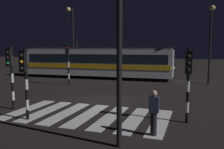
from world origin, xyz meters
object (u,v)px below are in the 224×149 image
(traffic_light_kerb_mid_left, at_px, (25,73))
(traffic_light_corner_near_right, at_px, (188,75))
(traffic_light_corner_near_left, at_px, (11,68))
(street_lamp_near_kerb, at_px, (117,4))
(street_lamp_trackside_left, at_px, (72,35))
(traffic_light_corner_far_left, at_px, (68,58))
(street_lamp_trackside_right, at_px, (211,35))
(pedestrian_waiting_at_kerb, at_px, (154,113))
(tram, at_px, (97,62))

(traffic_light_kerb_mid_left, distance_m, traffic_light_corner_near_right, 7.10)
(traffic_light_corner_near_left, xyz_separation_m, street_lamp_near_kerb, (6.70, -3.29, 2.36))
(street_lamp_trackside_left, bearing_deg, traffic_light_kerb_mid_left, -71.69)
(street_lamp_trackside_left, bearing_deg, traffic_light_corner_far_left, -68.41)
(traffic_light_kerb_mid_left, xyz_separation_m, street_lamp_near_kerb, (4.77, -1.86, 2.43))
(traffic_light_corner_far_left, height_order, street_lamp_trackside_right, street_lamp_trackside_right)
(traffic_light_corner_far_left, height_order, pedestrian_waiting_at_kerb, traffic_light_corner_far_left)
(traffic_light_corner_near_right, distance_m, traffic_light_corner_far_left, 12.94)
(traffic_light_corner_near_right, height_order, traffic_light_corner_far_left, traffic_light_corner_far_left)
(traffic_light_corner_near_left, xyz_separation_m, street_lamp_trackside_left, (-2.76, 12.73, 2.42))
(traffic_light_corner_far_left, xyz_separation_m, tram, (0.76, 5.24, -0.62))
(traffic_light_kerb_mid_left, xyz_separation_m, pedestrian_waiting_at_kerb, (5.73, -0.26, -1.26))
(traffic_light_corner_near_right, distance_m, traffic_light_corner_near_left, 8.84)
(street_lamp_trackside_right, bearing_deg, traffic_light_kerb_mid_left, -122.26)
(traffic_light_kerb_mid_left, bearing_deg, traffic_light_corner_near_left, 143.42)
(traffic_light_corner_near_right, xyz_separation_m, traffic_light_corner_near_left, (-8.84, -0.21, 0.08))
(street_lamp_near_kerb, relative_size, tram, 0.45)
(traffic_light_kerb_mid_left, bearing_deg, street_lamp_trackside_right, 57.74)
(street_lamp_trackside_right, relative_size, pedestrian_waiting_at_kerb, 3.97)
(traffic_light_corner_far_left, relative_size, street_lamp_near_kerb, 0.50)
(street_lamp_trackside_right, xyz_separation_m, pedestrian_waiting_at_kerb, (-3.05, -14.16, -3.47))
(traffic_light_kerb_mid_left, relative_size, street_lamp_near_kerb, 0.45)
(traffic_light_kerb_mid_left, relative_size, pedestrian_waiting_at_kerb, 1.90)
(traffic_light_corner_near_right, bearing_deg, traffic_light_corner_near_left, -178.65)
(traffic_light_corner_near_left, xyz_separation_m, pedestrian_waiting_at_kerb, (7.65, -1.69, -1.33))
(street_lamp_trackside_left, bearing_deg, traffic_light_corner_near_left, -77.78)
(traffic_light_corner_near_left, bearing_deg, street_lamp_trackside_left, 102.22)
(traffic_light_kerb_mid_left, xyz_separation_m, traffic_light_corner_near_right, (6.91, 1.64, -0.02))
(traffic_light_corner_near_left, distance_m, street_lamp_near_kerb, 7.83)
(traffic_light_kerb_mid_left, bearing_deg, pedestrian_waiting_at_kerb, -2.57)
(traffic_light_corner_far_left, height_order, street_lamp_near_kerb, street_lamp_near_kerb)
(traffic_light_corner_far_left, height_order, tram, tram)
(traffic_light_corner_near_left, bearing_deg, street_lamp_near_kerb, -26.15)
(traffic_light_kerb_mid_left, height_order, traffic_light_corner_near_right, traffic_light_kerb_mid_left)
(street_lamp_trackside_left, height_order, tram, street_lamp_trackside_left)
(street_lamp_near_kerb, height_order, street_lamp_trackside_left, street_lamp_trackside_left)
(street_lamp_near_kerb, bearing_deg, tram, 112.42)
(traffic_light_corner_near_left, height_order, street_lamp_trackside_left, street_lamp_trackside_left)
(street_lamp_trackside_right, bearing_deg, tram, 173.43)
(traffic_light_corner_near_right, height_order, street_lamp_trackside_right, street_lamp_trackside_right)
(street_lamp_trackside_right, bearing_deg, street_lamp_near_kerb, -104.25)
(traffic_light_corner_near_left, bearing_deg, traffic_light_corner_far_left, 97.28)
(traffic_light_corner_near_left, distance_m, pedestrian_waiting_at_kerb, 7.95)
(traffic_light_corner_near_right, bearing_deg, tram, 124.10)
(street_lamp_trackside_left, distance_m, street_lamp_trackside_right, 13.47)
(traffic_light_kerb_mid_left, height_order, street_lamp_trackside_left, street_lamp_trackside_left)
(traffic_light_corner_near_left, relative_size, street_lamp_trackside_left, 0.46)
(street_lamp_trackside_right, relative_size, tram, 0.43)
(street_lamp_trackside_right, distance_m, pedestrian_waiting_at_kerb, 14.90)
(street_lamp_near_kerb, height_order, tram, street_lamp_near_kerb)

